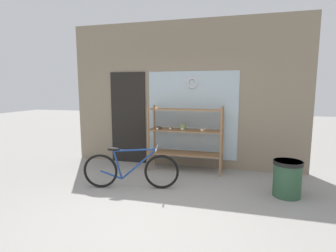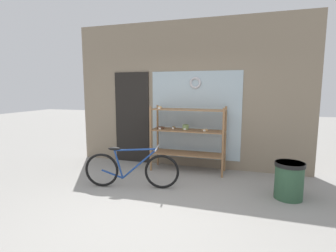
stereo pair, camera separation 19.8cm
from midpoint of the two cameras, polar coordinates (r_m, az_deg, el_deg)
The scene contains 5 objects.
ground_plane at distance 3.85m, azimuth -6.10°, elevation -18.58°, with size 30.00×30.00×0.00m, color gray.
storefront_facade at distance 5.80m, azimuth 2.04°, elevation 6.39°, with size 5.20×0.13×3.18m.
display_case at distance 5.48m, azimuth 2.59°, elevation -1.38°, with size 1.54×0.48×1.37m.
bicycle at distance 4.67m, azimuth -9.42°, elevation -9.39°, with size 1.64×0.53×0.73m.
trash_bin at distance 4.65m, azimuth 23.42°, elevation -10.16°, with size 0.45×0.45×0.59m.
Camera 1 is at (1.16, -3.23, 1.73)m, focal length 28.00 mm.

